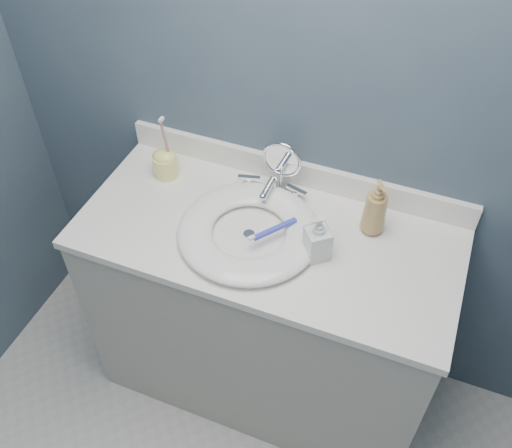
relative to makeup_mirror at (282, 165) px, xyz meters
The scene contains 12 objects.
back_wall 0.22m from the makeup_mirror, 66.87° to the left, with size 2.20×0.02×2.40m, color #3F4D5E.
vanity_cabinet 0.60m from the makeup_mirror, 81.88° to the right, with size 1.20×0.55×0.85m, color #B2AEA3.
countertop 0.24m from the makeup_mirror, 81.88° to the right, with size 1.22×0.57×0.03m, color white.
backsplash 0.09m from the makeup_mirror, 62.65° to the left, with size 1.22×0.02×0.09m, color white.
basin 0.25m from the makeup_mirror, 94.98° to the right, with size 0.45×0.45×0.04m, color white, non-canonical shape.
drain 0.26m from the makeup_mirror, 94.98° to the right, with size 0.04×0.04×0.01m, color silver.
faucet 0.09m from the makeup_mirror, 117.72° to the right, with size 0.25×0.13×0.07m.
makeup_mirror is the anchor object (origin of this frame).
soap_bottle_amber 0.34m from the makeup_mirror, 11.95° to the right, with size 0.08×0.08×0.20m, color #AA874D.
soap_bottle_clear 0.31m from the makeup_mirror, 49.71° to the right, with size 0.07×0.07×0.16m, color silver.
toothbrush_holder 0.41m from the makeup_mirror, 169.75° to the right, with size 0.09×0.09×0.25m.
toothbrush_lying 0.24m from the makeup_mirror, 76.17° to the right, with size 0.11×0.15×0.02m.
Camera 1 is at (0.42, -0.19, 2.19)m, focal length 40.00 mm.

